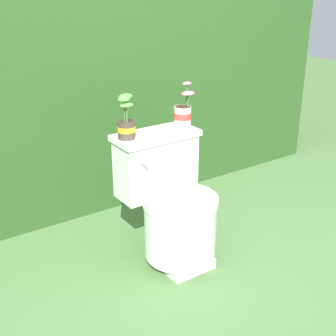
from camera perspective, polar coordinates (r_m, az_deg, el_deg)
ground_plane at (r=2.52m, az=-0.00°, el=-11.61°), size 12.00×12.00×0.00m
hedge_backdrop at (r=3.09m, az=-11.80°, el=12.23°), size 3.67×0.71×1.77m
toilet at (r=2.43m, az=0.43°, el=-4.54°), size 0.45×0.52×0.66m
potted_plant_left at (r=2.30m, az=-5.13°, el=5.51°), size 0.10×0.10×0.22m
potted_plant_midleft at (r=2.48m, az=1.87°, el=6.70°), size 0.11×0.09×0.24m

